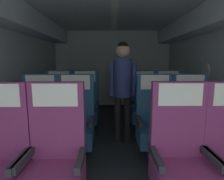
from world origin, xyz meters
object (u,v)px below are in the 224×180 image
Objects in this scene: seat_c_right_aisle at (168,107)px; seat_a_right_window at (180,160)px; seat_c_left_window at (59,107)px; seat_c_left_aisle at (85,107)px; seat_b_left_window at (40,125)px; flight_attendant at (123,81)px; seat_a_left_aisle at (55,162)px; seat_b_left_aisle at (76,124)px; seat_c_right_window at (143,107)px; seat_b_right_window at (155,124)px; seat_b_right_aisle at (190,124)px.

seat_a_right_window is at bearing -104.43° from seat_c_right_aisle.
seat_c_left_window is 1.00× the size of seat_c_left_aisle.
flight_attendant is (1.16, 0.53, 0.53)m from seat_b_left_window.
seat_a_left_aisle is 0.95m from seat_b_left_aisle.
seat_a_right_window is at bearing -90.43° from seat_c_right_window.
seat_a_left_aisle is at bearing -129.53° from seat_c_right_aisle.
seat_c_right_window is (1.10, 0.02, 0.00)m from seat_c_left_aisle.
seat_a_left_aisle is at bearing -90.23° from seat_b_left_aisle.
seat_c_left_window is 0.71× the size of flight_attendant.
seat_b_left_aisle is at bearing 139.20° from seat_a_right_window.
flight_attendant is at bearing -32.68° from seat_c_left_aisle.
seat_b_left_window is 0.71× the size of flight_attendant.
seat_c_right_window is (0.01, 0.97, 0.00)m from seat_b_right_window.
seat_b_right_window and seat_c_right_aisle have the same top height.
seat_c_left_aisle is 1.10m from seat_c_right_window.
seat_a_right_window is 1.97m from seat_c_right_aisle.
seat_c_left_window is at bearing -179.62° from seat_c_right_aisle.
seat_b_right_window is at bearing -31.05° from seat_c_left_window.
seat_b_right_aisle and seat_c_right_aisle have the same top height.
flight_attendant is at bearing -20.48° from seat_c_left_window.
seat_b_right_aisle is 1.08m from seat_c_right_window.
seat_b_left_aisle is at bearing 89.77° from seat_a_left_aisle.
seat_a_right_window is at bearing -117.50° from seat_b_right_aisle.
seat_b_right_aisle is at bearing -24.53° from seat_c_left_window.
seat_b_right_window and seat_c_right_window have the same top height.
seat_b_right_aisle is 1.85m from seat_c_left_aisle.
seat_c_right_aisle is at bearing 0.55° from seat_c_left_aisle.
seat_b_left_window and seat_c_right_window have the same top height.
seat_b_left_window is 1.08m from seat_c_left_aisle.
seat_b_right_window is at bearing -41.07° from seat_c_left_aisle.
seat_a_right_window and seat_c_right_aisle have the same top height.
flight_attendant is (-0.41, 1.46, 0.53)m from seat_a_right_window.
seat_b_right_aisle is 1.00× the size of seat_b_right_window.
seat_a_left_aisle is 1.00× the size of seat_c_right_aisle.
seat_a_right_window and seat_b_right_window have the same top height.
seat_b_left_window is 1.39m from flight_attendant.
seat_b_left_aisle is 1.86m from seat_c_right_aisle.
seat_a_left_aisle and seat_c_right_aisle have the same top height.
seat_c_left_aisle is at bearing -179.45° from seat_c_right_aisle.
seat_c_right_window is at bearing -110.48° from flight_attendant.
seat_c_right_aisle is at bearing 90.18° from seat_b_right_aisle.
seat_c_left_window is 1.00× the size of seat_c_right_aisle.
seat_a_right_window is 0.94m from seat_b_right_window.
seat_c_left_window is (-0.00, 0.96, 0.00)m from seat_b_left_window.
seat_b_right_aisle is at bearing 31.16° from seat_a_left_aisle.
seat_a_right_window and seat_c_left_window have the same top height.
seat_a_right_window is 2.47m from seat_c_left_window.
seat_b_left_window is at bearing -89.77° from seat_c_left_window.
seat_c_right_aisle is 1.00× the size of seat_c_right_window.
seat_b_right_window and seat_c_left_aisle have the same top height.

